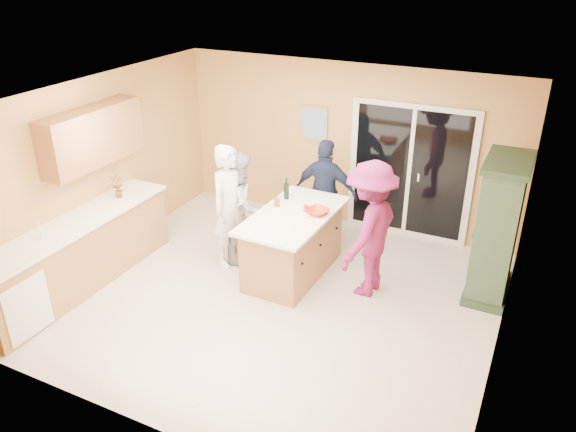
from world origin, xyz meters
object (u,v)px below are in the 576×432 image
at_px(kitchen_island, 293,246).
at_px(green_hutch, 497,231).
at_px(woman_magenta, 370,229).
at_px(woman_navy, 326,193).
at_px(woman_grey, 241,206).
at_px(woman_white, 231,206).

distance_m(kitchen_island, green_hutch, 2.65).
bearing_deg(woman_magenta, kitchen_island, -80.20).
bearing_deg(green_hutch, kitchen_island, -164.72).
bearing_deg(woman_navy, green_hutch, 169.47).
bearing_deg(woman_grey, woman_white, 146.71).
height_order(kitchen_island, woman_white, woman_white).
height_order(kitchen_island, green_hutch, green_hutch).
bearing_deg(woman_grey, kitchen_island, -125.68).
relative_size(woman_grey, woman_navy, 0.97).
xyz_separation_m(kitchen_island, woman_navy, (0.05, 1.02, 0.40)).
bearing_deg(woman_white, kitchen_island, -68.47).
bearing_deg(kitchen_island, woman_grey, 173.04).
height_order(woman_white, woman_magenta, woman_magenta).
bearing_deg(woman_navy, woman_magenta, 132.74).
xyz_separation_m(kitchen_island, woman_white, (-0.91, -0.10, 0.46)).
height_order(kitchen_island, woman_navy, woman_navy).
height_order(kitchen_island, woman_grey, woman_grey).
bearing_deg(woman_navy, kitchen_island, 84.54).
bearing_deg(woman_white, woman_grey, 8.97).
xyz_separation_m(woman_grey, woman_magenta, (1.94, -0.10, 0.11)).
bearing_deg(kitchen_island, woman_white, -172.01).
bearing_deg(woman_navy, woman_grey, 40.90).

